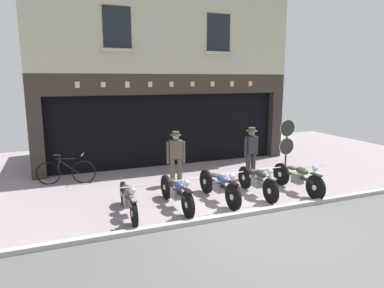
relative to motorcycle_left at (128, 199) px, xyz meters
name	(u,v)px	position (x,y,z in m)	size (l,w,h in m)	color
ground	(267,237)	(2.41, -2.06, -0.45)	(21.31, 22.00, 0.18)	gray
shop_facade	(157,114)	(2.41, 5.93, 1.31)	(9.61, 4.42, 6.37)	black
motorcycle_left	(128,199)	(0.00, 0.00, 0.00)	(0.62, 1.99, 0.90)	black
motorcycle_center_left	(176,192)	(1.19, 0.05, 0.01)	(0.62, 2.07, 0.92)	black
motorcycle_center	(219,185)	(2.38, 0.10, 0.01)	(0.62, 2.07, 0.93)	black
motorcycle_center_right	(257,180)	(3.54, 0.11, 0.01)	(0.62, 1.96, 0.92)	black
motorcycle_right	(298,177)	(4.75, -0.06, 0.02)	(0.62, 2.07, 0.92)	black
salesman_left	(176,155)	(1.84, 1.92, 0.47)	(0.55, 0.33, 1.61)	brown
shopkeeper_center	(251,150)	(4.28, 1.68, 0.49)	(0.55, 0.35, 1.63)	#2D2D33
tyre_sign_pole	(287,138)	(6.23, 2.45, 0.63)	(0.61, 0.06, 1.71)	#232328
advert_board_near	(120,124)	(0.63, 4.33, 1.17)	(0.81, 0.03, 0.91)	silver
leaning_bicycle	(66,172)	(-1.25, 3.20, -0.04)	(1.71, 0.61, 0.95)	black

